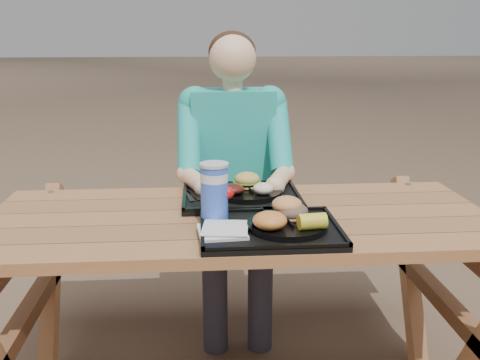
{
  "coord_description": "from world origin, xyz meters",
  "views": [
    {
      "loc": [
        -0.14,
        -1.81,
        1.38
      ],
      "look_at": [
        0.0,
        0.0,
        0.88
      ],
      "focal_mm": 40.0,
      "sensor_mm": 36.0,
      "label": 1
    }
  ],
  "objects": [
    {
      "name": "potato_salad",
      "position": [
        0.1,
        0.12,
        0.81
      ],
      "size": [
        0.08,
        0.08,
        0.04
      ],
      "primitive_type": "ellipsoid",
      "color": "silver",
      "rests_on": "plate_far"
    },
    {
      "name": "cutlery_far",
      "position": [
        -0.16,
        0.18,
        0.77
      ],
      "size": [
        0.07,
        0.14,
        0.01
      ],
      "primitive_type": "cube",
      "rotation": [
        0.0,
        0.0,
        0.36
      ],
      "color": "black",
      "rests_on": "tray_far"
    },
    {
      "name": "condiment_bbq",
      "position": [
        0.09,
        -0.07,
        0.78
      ],
      "size": [
        0.05,
        0.05,
        0.03
      ],
      "primitive_type": "cylinder",
      "color": "black",
      "rests_on": "tray_near"
    },
    {
      "name": "picnic_table",
      "position": [
        0.0,
        0.0,
        0.38
      ],
      "size": [
        1.8,
        1.49,
        0.75
      ],
      "primitive_type": null,
      "color": "#999999",
      "rests_on": "ground"
    },
    {
      "name": "diner",
      "position": [
        0.01,
        0.62,
        0.64
      ],
      "size": [
        0.48,
        0.84,
        1.28
      ],
      "primitive_type": null,
      "color": "teal",
      "rests_on": "ground"
    },
    {
      "name": "napkin_stack",
      "position": [
        -0.07,
        -0.23,
        0.78
      ],
      "size": [
        0.16,
        0.16,
        0.02
      ],
      "primitive_type": "cube",
      "rotation": [
        0.0,
        0.0,
        0.09
      ],
      "color": "silver",
      "rests_on": "tray_near"
    },
    {
      "name": "mac_cheese",
      "position": [
        0.07,
        -0.25,
        0.82
      ],
      "size": [
        0.11,
        0.11,
        0.05
      ],
      "primitive_type": "ellipsoid",
      "color": "orange",
      "rests_on": "plate_near"
    },
    {
      "name": "plate_far",
      "position": [
        0.05,
        0.18,
        0.78
      ],
      "size": [
        0.26,
        0.26,
        0.02
      ],
      "primitive_type": "cylinder",
      "color": "black",
      "rests_on": "tray_far"
    },
    {
      "name": "condiment_mustard",
      "position": [
        0.15,
        -0.06,
        0.79
      ],
      "size": [
        0.06,
        0.06,
        0.03
      ],
      "primitive_type": "cylinder",
      "color": "gold",
      "rests_on": "tray_near"
    },
    {
      "name": "tray_far",
      "position": [
        0.02,
        0.17,
        0.76
      ],
      "size": [
        0.45,
        0.35,
        0.02
      ],
      "primitive_type": "cube",
      "color": "black",
      "rests_on": "picnic_table"
    },
    {
      "name": "plate_near",
      "position": [
        0.14,
        -0.2,
        0.78
      ],
      "size": [
        0.26,
        0.26,
        0.02
      ],
      "primitive_type": "cylinder",
      "color": "black",
      "rests_on": "tray_near"
    },
    {
      "name": "baked_beans",
      "position": [
        -0.02,
        0.13,
        0.81
      ],
      "size": [
        0.09,
        0.09,
        0.04
      ],
      "primitive_type": "ellipsoid",
      "color": "#46140E",
      "rests_on": "plate_far"
    },
    {
      "name": "tray_near",
      "position": [
        0.08,
        -0.19,
        0.76
      ],
      "size": [
        0.45,
        0.35,
        0.02
      ],
      "primitive_type": "cube",
      "color": "black",
      "rests_on": "picnic_table"
    },
    {
      "name": "sandwich",
      "position": [
        0.16,
        -0.15,
        0.85
      ],
      "size": [
        0.11,
        0.11,
        0.11
      ],
      "primitive_type": null,
      "color": "#D2864A",
      "rests_on": "plate_near"
    },
    {
      "name": "corn_cob",
      "position": [
        0.2,
        -0.26,
        0.82
      ],
      "size": [
        0.1,
        0.1,
        0.05
      ],
      "primitive_type": null,
      "rotation": [
        0.0,
        0.0,
        0.12
      ],
      "color": "yellow",
      "rests_on": "plate_near"
    },
    {
      "name": "burger",
      "position": [
        0.04,
        0.22,
        0.84
      ],
      "size": [
        0.1,
        0.1,
        0.09
      ],
      "primitive_type": null,
      "color": "gold",
      "rests_on": "plate_far"
    },
    {
      "name": "soda_cup",
      "position": [
        -0.09,
        -0.09,
        0.86
      ],
      "size": [
        0.09,
        0.09,
        0.19
      ],
      "primitive_type": "cylinder",
      "color": "blue",
      "rests_on": "tray_near"
    }
  ]
}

